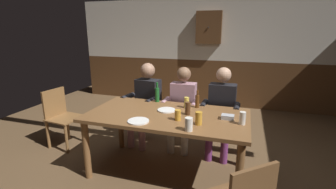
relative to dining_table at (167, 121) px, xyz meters
name	(u,v)px	position (x,y,z in m)	size (l,w,h in m)	color
ground_plane	(169,167)	(0.00, 0.09, -0.68)	(7.61, 7.61, 0.00)	brown
back_wall_upper	(209,30)	(0.00, 3.05, 1.07)	(6.34, 0.12, 1.37)	silver
back_wall_wainscot	(206,82)	(0.00, 3.05, -0.15)	(6.34, 0.12, 1.06)	brown
dining_table	(167,121)	(0.00, 0.00, 0.00)	(1.91, 1.00, 0.78)	brown
person_0	(146,100)	(-0.58, 0.72, 0.01)	(0.55, 0.56, 1.26)	black
person_1	(182,105)	(0.00, 0.73, -0.01)	(0.51, 0.49, 1.22)	#B78493
person_2	(221,108)	(0.57, 0.72, 0.00)	(0.52, 0.53, 1.25)	black
chair_empty_near_right	(61,116)	(-1.77, 0.22, -0.20)	(0.49, 0.49, 0.88)	brown
condiment_caddy	(228,117)	(0.70, 0.04, 0.12)	(0.14, 0.10, 0.05)	#B2B7BC
plate_0	(138,121)	(-0.22, -0.34, 0.10)	(0.24, 0.24, 0.01)	white
plate_1	(166,110)	(-0.04, 0.11, 0.10)	(0.22, 0.22, 0.01)	white
bottle_0	(157,94)	(-0.29, 0.44, 0.21)	(0.06, 0.06, 0.28)	#195923
bottle_1	(197,101)	(0.29, 0.35, 0.19)	(0.05, 0.05, 0.23)	#593314
pint_glass_0	(189,124)	(0.36, -0.41, 0.17)	(0.08, 0.08, 0.14)	white
pint_glass_1	(178,115)	(0.18, -0.16, 0.16)	(0.07, 0.07, 0.12)	gold
pint_glass_2	(188,108)	(0.24, 0.05, 0.17)	(0.06, 0.06, 0.15)	#4C2D19
pint_glass_3	(242,118)	(0.86, -0.07, 0.17)	(0.07, 0.07, 0.14)	white
pint_glass_4	(199,118)	(0.42, -0.22, 0.17)	(0.07, 0.07, 0.14)	gold
pint_glass_5	(187,103)	(0.17, 0.29, 0.17)	(0.06, 0.06, 0.14)	#E5C64C
wall_dart_cabinet	(209,27)	(0.02, 2.92, 1.11)	(0.56, 0.15, 0.70)	brown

